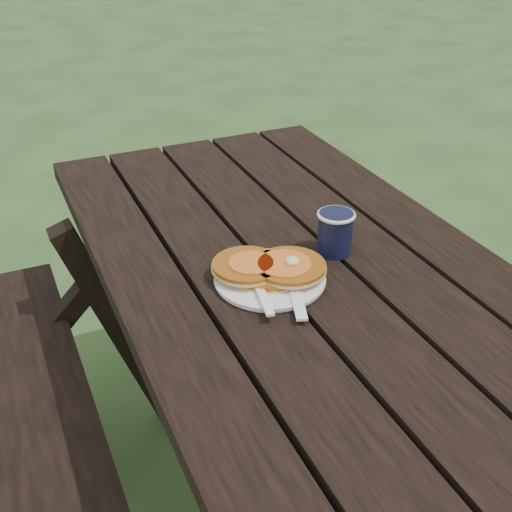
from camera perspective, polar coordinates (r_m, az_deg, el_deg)
name	(u,v)px	position (r m, az deg, el deg)	size (l,w,h in m)	color
picnic_table	(335,459)	(1.41, 7.01, -17.47)	(1.36, 1.80, 0.75)	black
plate	(270,279)	(1.21, 1.23, -2.08)	(0.21, 0.21, 0.01)	white
pancake_stack	(270,268)	(1.21, 1.22, -1.04)	(0.21, 0.17, 0.04)	#A75912
knife	(295,291)	(1.17, 3.47, -3.10)	(0.02, 0.18, 0.01)	white
fork	(263,298)	(1.14, 0.66, -3.72)	(0.03, 0.16, 0.01)	white
coffee_cup	(335,230)	(1.29, 7.06, 2.31)	(0.08, 0.08, 0.09)	black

